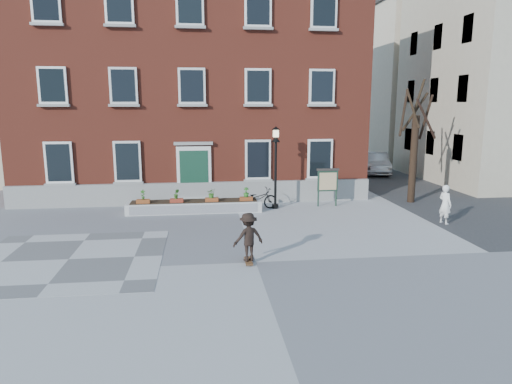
{
  "coord_description": "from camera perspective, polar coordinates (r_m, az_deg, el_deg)",
  "views": [
    {
      "loc": [
        -1.68,
        -13.73,
        4.97
      ],
      "look_at": [
        0.5,
        4.0,
        1.5
      ],
      "focal_mm": 32.0,
      "sensor_mm": 36.0,
      "label": 1
    }
  ],
  "objects": [
    {
      "name": "skateboarder",
      "position": [
        14.4,
        -0.97,
        -5.66
      ],
      "size": [
        1.13,
        0.86,
        1.63
      ],
      "color": "brown",
      "rests_on": "ground"
    },
    {
      "name": "ground",
      "position": [
        14.7,
        -0.03,
        -8.77
      ],
      "size": [
        100.0,
        100.0,
        0.0
      ],
      "primitive_type": "plane",
      "color": "#A1A1A4",
      "rests_on": "ground"
    },
    {
      "name": "planter_assembly",
      "position": [
        21.43,
        -7.67,
        -1.68
      ],
      "size": [
        6.2,
        1.12,
        1.15
      ],
      "color": "silver",
      "rests_on": "ground"
    },
    {
      "name": "brick_building",
      "position": [
        27.74,
        -7.89,
        13.64
      ],
      "size": [
        18.4,
        10.85,
        12.6
      ],
      "color": "brown",
      "rests_on": "ground"
    },
    {
      "name": "bare_tree",
      "position": [
        24.32,
        19.17,
        5.24
      ],
      "size": [
        1.83,
        1.83,
        6.16
      ],
      "color": "black",
      "rests_on": "ground"
    },
    {
      "name": "lamp_post",
      "position": [
        21.63,
        2.47,
        4.53
      ],
      "size": [
        0.4,
        0.4,
        3.93
      ],
      "color": "black",
      "rests_on": "ground"
    },
    {
      "name": "parked_car",
      "position": [
        33.99,
        14.74,
        3.52
      ],
      "size": [
        2.71,
        4.89,
        1.53
      ],
      "primitive_type": "imported",
      "rotation": [
        0.0,
        0.0,
        -0.25
      ],
      "color": "#BCBEC1",
      "rests_on": "ground"
    },
    {
      "name": "notice_board",
      "position": [
        22.53,
        8.95,
        1.39
      ],
      "size": [
        1.1,
        0.16,
        1.87
      ],
      "color": "#183125",
      "rests_on": "ground"
    },
    {
      "name": "checker_patch",
      "position": [
        16.14,
        -22.37,
        -7.79
      ],
      "size": [
        6.0,
        6.0,
        0.01
      ],
      "primitive_type": "cube",
      "color": "slate",
      "rests_on": "ground"
    },
    {
      "name": "bystander",
      "position": [
        20.65,
        22.57,
        -1.43
      ],
      "size": [
        0.57,
        0.7,
        1.66
      ],
      "primitive_type": "imported",
      "rotation": [
        0.0,
        0.0,
        1.9
      ],
      "color": "white",
      "rests_on": "ground"
    },
    {
      "name": "side_street",
      "position": [
        38.92,
        24.03,
        13.09
      ],
      "size": [
        15.2,
        36.0,
        14.5
      ],
      "color": "#3A3A3D",
      "rests_on": "ground"
    },
    {
      "name": "bicycle",
      "position": [
        21.67,
        0.21,
        -0.87
      ],
      "size": [
        2.07,
        1.17,
        1.03
      ],
      "primitive_type": "imported",
      "rotation": [
        0.0,
        0.0,
        1.84
      ],
      "color": "black",
      "rests_on": "ground"
    }
  ]
}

